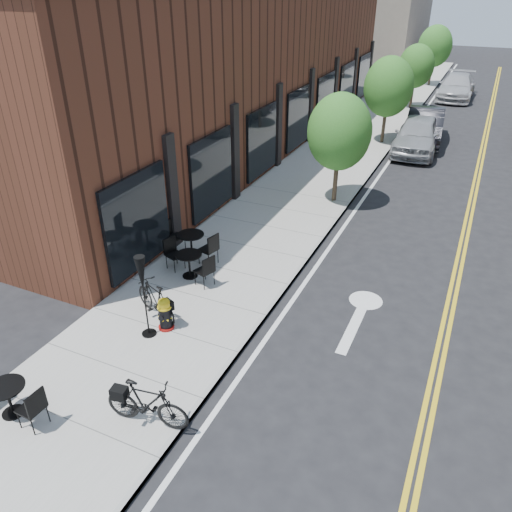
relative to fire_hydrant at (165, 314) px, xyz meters
The scene contains 18 objects.
ground 1.98m from the fire_hydrant, ahead, with size 120.00×120.00×0.00m, color black.
sidewalk_near 9.94m from the fire_hydrant, 90.53° to the left, with size 4.00×70.00×0.12m, color #9E9B93.
building_near 14.97m from the fire_hydrant, 108.24° to the left, with size 5.00×28.00×7.00m, color #4B2618.
bg_building_left 48.52m from the fire_hydrant, 97.24° to the left, with size 8.00×14.00×10.00m, color #726656.
tree_near_a 9.26m from the fire_hydrant, 81.66° to the left, with size 2.20×2.20×3.81m.
tree_near_b 17.12m from the fire_hydrant, 85.58° to the left, with size 2.30×2.30×3.98m.
tree_near_c 25.04m from the fire_hydrant, 86.99° to the left, with size 2.10×2.10×3.67m.
tree_near_d 33.03m from the fire_hydrant, 87.72° to the left, with size 2.40×2.40×4.11m.
fire_hydrant is the anchor object (origin of this frame).
bicycle_left 0.56m from the fire_hydrant, 146.17° to the left, with size 0.44×1.55×0.93m, color black.
bicycle_right 2.83m from the fire_hydrant, 62.56° to the right, with size 0.45×1.61×0.97m, color black.
bistro_set_a 3.57m from the fire_hydrant, 108.82° to the right, with size 1.62×0.73×0.87m.
bistro_set_b 3.38m from the fire_hydrant, 110.91° to the left, with size 1.80×0.91×0.95m.
bistro_set_c 2.30m from the fire_hydrant, 107.50° to the left, with size 1.69×0.93×0.89m.
patio_umbrella 1.14m from the fire_hydrant, 122.59° to the right, with size 0.33×0.33×2.03m.
parked_car_a 16.61m from the fire_hydrant, 79.58° to the left, with size 1.91×4.75×1.62m, color #94979C.
parked_car_b 18.35m from the fire_hydrant, 80.34° to the left, with size 1.69×4.84×1.60m, color black.
parked_car_c 29.52m from the fire_hydrant, 83.17° to the left, with size 2.17×5.34×1.55m, color #B3B4B8.
Camera 1 is at (3.86, -7.47, 7.28)m, focal length 35.00 mm.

